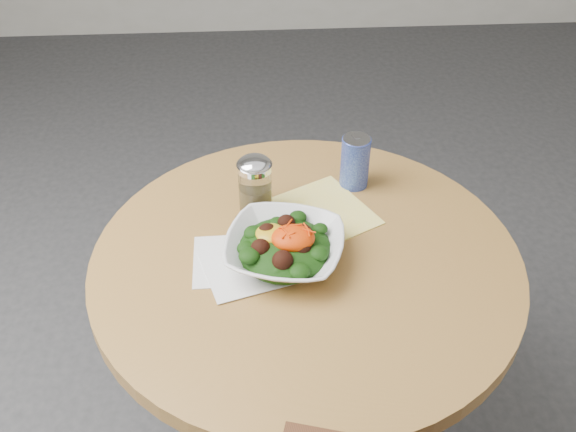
{
  "coord_description": "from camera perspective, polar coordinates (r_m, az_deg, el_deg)",
  "views": [
    {
      "loc": [
        -0.1,
        -0.99,
        1.65
      ],
      "look_at": [
        -0.03,
        0.06,
        0.81
      ],
      "focal_mm": 40.0,
      "sensor_mm": 36.0,
      "label": 1
    }
  ],
  "objects": [
    {
      "name": "table",
      "position": [
        1.48,
        1.49,
        -9.09
      ],
      "size": [
        0.9,
        0.9,
        0.75
      ],
      "color": "black",
      "rests_on": "ground"
    },
    {
      "name": "cloth_napkin",
      "position": [
        1.44,
        2.45,
        0.1
      ],
      "size": [
        0.31,
        0.3,
        0.0
      ],
      "primitive_type": "cube",
      "rotation": [
        0.0,
        0.0,
        0.49
      ],
      "color": "yellow",
      "rests_on": "table"
    },
    {
      "name": "paper_napkins",
      "position": [
        1.32,
        -4.46,
        -4.28
      ],
      "size": [
        0.21,
        0.21,
        0.0
      ],
      "color": "silver",
      "rests_on": "table"
    },
    {
      "name": "salad_bowl",
      "position": [
        1.31,
        -0.29,
        -2.81
      ],
      "size": [
        0.29,
        0.29,
        0.09
      ],
      "color": "white",
      "rests_on": "table"
    },
    {
      "name": "fork",
      "position": [
        1.36,
        -3.4,
        -2.39
      ],
      "size": [
        0.06,
        0.2,
        0.0
      ],
      "color": "black",
      "rests_on": "table"
    },
    {
      "name": "spice_shaker",
      "position": [
        1.42,
        -2.94,
        2.69
      ],
      "size": [
        0.08,
        0.08,
        0.14
      ],
      "color": "silver",
      "rests_on": "table"
    },
    {
      "name": "beverage_can",
      "position": [
        1.51,
        5.98,
        4.83
      ],
      "size": [
        0.07,
        0.07,
        0.13
      ],
      "color": "#0C178C",
      "rests_on": "table"
    }
  ]
}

